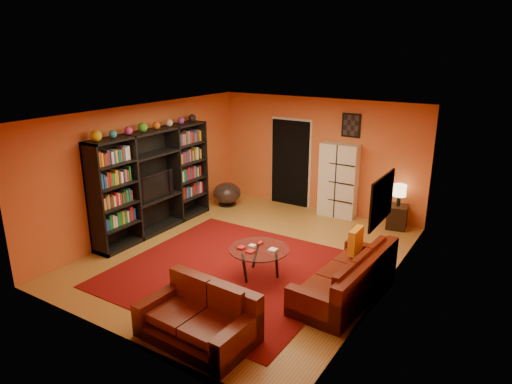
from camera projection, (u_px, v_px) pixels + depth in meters
The scene contains 20 objects.
floor at pixel (248, 254), 8.45m from camera, with size 6.00×6.00×0.00m, color olive.
ceiling at pixel (247, 113), 7.66m from camera, with size 6.00×6.00×0.00m, color white.
wall_back at pixel (318, 155), 10.48m from camera, with size 6.00×6.00×0.00m, color #C95C2C.
wall_front at pixel (115, 248), 5.63m from camera, with size 6.00×6.00×0.00m, color #C95C2C.
wall_left at pixel (145, 168), 9.32m from camera, with size 6.00×6.00×0.00m, color #C95C2C.
wall_right at pixel (388, 213), 6.79m from camera, with size 6.00×6.00×0.00m, color #C95C2C.
rug at pixel (230, 270), 7.83m from camera, with size 3.60×3.60×0.01m, color #55090A.
doorway at pixel (290, 163), 10.89m from camera, with size 0.95×0.10×2.04m, color black.
wall_art_right at pixel (382, 200), 6.47m from camera, with size 0.03×1.00×0.70m, color black.
wall_art_back at pixel (351, 125), 9.86m from camera, with size 0.42×0.03×0.52m, color black.
entertainment_unit at pixel (154, 182), 9.28m from camera, with size 0.45×3.00×2.10m, color black.
tv at pixel (152, 186), 9.19m from camera, with size 0.13×0.95×0.55m, color black.
sofa at pixel (350, 279), 6.95m from camera, with size 1.01×2.18×0.85m.
loveseat at pixel (201, 317), 5.99m from camera, with size 1.55×0.98×0.85m.
throw_pillow at pixel (356, 241), 7.49m from camera, with size 0.12×0.42×0.42m, color orange.
coffee_table at pixel (259, 251), 7.50m from camera, with size 1.00×1.00×0.50m.
storage_cabinet at pixel (338, 180), 10.16m from camera, with size 0.83×0.37×1.66m, color silver.
bowl_chair at pixel (227, 193), 11.01m from camera, with size 0.67×0.67×0.55m.
side_table at pixel (397, 217), 9.60m from camera, with size 0.40×0.40×0.50m, color black.
table_lamp at pixel (400, 191), 9.43m from camera, with size 0.27×0.27×0.46m.
Camera 1 is at (4.21, -6.45, 3.67)m, focal length 32.00 mm.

